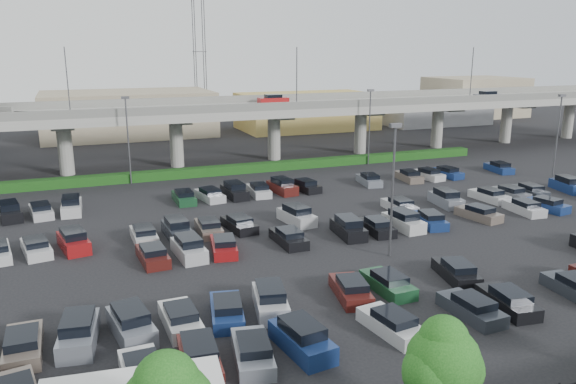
{
  "coord_description": "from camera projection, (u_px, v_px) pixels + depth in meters",
  "views": [
    {
      "loc": [
        -22.18,
        -43.22,
        15.6
      ],
      "look_at": [
        -2.89,
        6.23,
        2.0
      ],
      "focal_mm": 35.0,
      "sensor_mm": 36.0,
      "label": 1
    }
  ],
  "objects": [
    {
      "name": "light_poles",
      "position": [
        292.0,
        158.0,
        49.48
      ],
      "size": [
        66.9,
        48.38,
        10.3
      ],
      "color": "#49494E",
      "rests_on": "ground"
    },
    {
      "name": "overpass",
      "position": [
        238.0,
        113.0,
        77.73
      ],
      "size": [
        150.0,
        13.0,
        15.8
      ],
      "color": "gray",
      "rests_on": "ground"
    },
    {
      "name": "distant_buildings",
      "position": [
        258.0,
        111.0,
        109.89
      ],
      "size": [
        138.0,
        24.0,
        9.0
      ],
      "color": "slate",
      "rests_on": "ground"
    },
    {
      "name": "ground",
      "position": [
        343.0,
        226.0,
        50.68
      ],
      "size": [
        280.0,
        280.0,
        0.0
      ],
      "primitive_type": "plane",
      "color": "black"
    },
    {
      "name": "hedge",
      "position": [
        256.0,
        168.0,
        73.11
      ],
      "size": [
        66.0,
        1.6,
        1.1
      ],
      "primitive_type": "cube",
      "color": "#163F12",
      "rests_on": "ground"
    },
    {
      "name": "comm_tower",
      "position": [
        199.0,
        48.0,
        115.0
      ],
      "size": [
        2.4,
        2.4,
        30.0
      ],
      "color": "#49494E",
      "rests_on": "ground"
    },
    {
      "name": "parked_cars",
      "position": [
        344.0,
        237.0,
        45.88
      ],
      "size": [
        63.16,
        41.56,
        1.67
      ],
      "color": "#2A2E36",
      "rests_on": "ground"
    }
  ]
}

